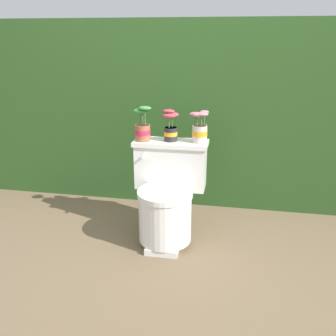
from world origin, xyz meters
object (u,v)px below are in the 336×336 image
at_px(potted_plant_left, 142,127).
at_px(potted_plant_midleft, 171,127).
at_px(potted_plant_middle, 200,129).
at_px(toilet, 167,196).

relative_size(potted_plant_left, potted_plant_midleft, 1.11).
bearing_deg(potted_plant_middle, toilet, -144.93).
bearing_deg(potted_plant_left, toilet, -29.83).
bearing_deg(potted_plant_middle, potted_plant_midleft, 179.80).
relative_size(potted_plant_left, potted_plant_middle, 1.13).
bearing_deg(toilet, potted_plant_left, 150.17).
distance_m(toilet, potted_plant_middle, 0.51).
xyz_separation_m(toilet, potted_plant_middle, (0.20, 0.14, 0.45)).
bearing_deg(potted_plant_left, potted_plant_midleft, 7.81).
bearing_deg(potted_plant_midleft, potted_plant_left, -172.19).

